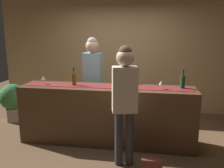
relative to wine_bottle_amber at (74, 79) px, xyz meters
The scene contains 13 objects.
ground_plane 1.24m from the wine_bottle_amber, ahead, with size 10.00×10.00×0.00m, color brown.
back_wall 2.00m from the wine_bottle_amber, 73.15° to the left, with size 6.00×0.12×2.90m, color tan.
bar_counter 0.83m from the wine_bottle_amber, ahead, with size 2.94×0.60×0.99m, color #543821.
counter_runner_cloth 0.58m from the wine_bottle_amber, ahead, with size 2.80×0.28×0.01m, color maroon.
wine_bottle_amber is the anchor object (origin of this frame).
wine_bottle_clear 0.78m from the wine_bottle_amber, ahead, with size 0.07×0.07×0.30m.
wine_bottle_green 1.81m from the wine_bottle_amber, ahead, with size 0.07×0.07×0.30m.
wine_glass_near_customer 0.55m from the wine_bottle_amber, behind, with size 0.07×0.07×0.14m.
wine_glass_mid_counter 1.46m from the wine_bottle_amber, ahead, with size 0.07×0.07×0.14m.
bartender 0.60m from the wine_bottle_amber, 71.53° to the left, with size 0.36×0.25×1.80m.
customer_sipping 1.18m from the wine_bottle_amber, 35.95° to the right, with size 0.38×0.28×1.71m.
potted_plant_tall 1.84m from the wine_bottle_amber, 157.70° to the left, with size 0.56×0.56×0.81m.
handbag 1.89m from the wine_bottle_amber, 32.58° to the right, with size 0.28×0.14×0.22m, color brown.
Camera 1 is at (0.74, -3.81, 1.87)m, focal length 38.11 mm.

